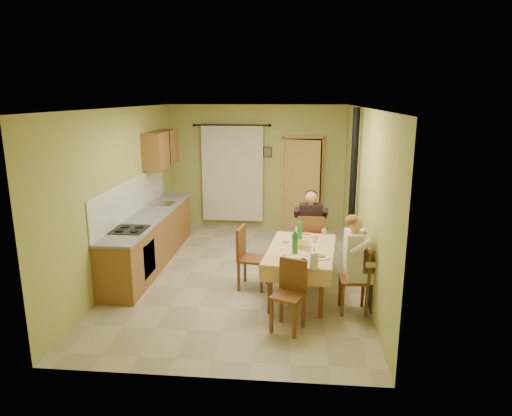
# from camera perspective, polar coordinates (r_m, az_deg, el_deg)

# --- Properties ---
(floor) EXTENTS (4.00, 6.00, 0.01)m
(floor) POSITION_cam_1_polar(r_m,az_deg,el_deg) (7.95, -1.88, -8.20)
(floor) COLOR tan
(floor) RESTS_ON ground
(room_shell) EXTENTS (4.04, 6.04, 2.82)m
(room_shell) POSITION_cam_1_polar(r_m,az_deg,el_deg) (7.46, -1.99, 4.86)
(room_shell) COLOR tan
(room_shell) RESTS_ON ground
(kitchen_run) EXTENTS (0.64, 3.64, 1.56)m
(kitchen_run) POSITION_cam_1_polar(r_m,az_deg,el_deg) (8.53, -13.04, -3.59)
(kitchen_run) COLOR brown
(kitchen_run) RESTS_ON ground
(upper_cabinets) EXTENTS (0.35, 1.40, 0.70)m
(upper_cabinets) POSITION_cam_1_polar(r_m,az_deg,el_deg) (9.48, -11.75, 7.29)
(upper_cabinets) COLOR brown
(upper_cabinets) RESTS_ON room_shell
(curtain) EXTENTS (1.70, 0.07, 2.22)m
(curtain) POSITION_cam_1_polar(r_m,az_deg,el_deg) (10.46, -2.97, 4.36)
(curtain) COLOR black
(curtain) RESTS_ON ground
(doorway) EXTENTS (0.96, 0.27, 2.15)m
(doorway) POSITION_cam_1_polar(r_m,az_deg,el_deg) (10.41, 5.78, 3.08)
(doorway) COLOR black
(doorway) RESTS_ON ground
(dining_table) EXTENTS (1.15, 1.73, 0.76)m
(dining_table) POSITION_cam_1_polar(r_m,az_deg,el_deg) (7.03, 5.60, -7.96)
(dining_table) COLOR #DFB579
(dining_table) RESTS_ON ground
(tableware) EXTENTS (0.76, 1.66, 0.33)m
(tableware) POSITION_cam_1_polar(r_m,az_deg,el_deg) (6.77, 5.83, -4.82)
(tableware) COLOR white
(tableware) RESTS_ON dining_table
(chair_far) EXTENTS (0.45, 0.45, 1.02)m
(chair_far) POSITION_cam_1_polar(r_m,az_deg,el_deg) (8.08, 6.72, -5.70)
(chair_far) COLOR brown
(chair_far) RESTS_ON ground
(chair_near) EXTENTS (0.49, 0.49, 0.93)m
(chair_near) POSITION_cam_1_polar(r_m,az_deg,el_deg) (6.08, 4.03, -12.50)
(chair_near) COLOR brown
(chair_near) RESTS_ON ground
(chair_right) EXTENTS (0.40, 0.40, 0.94)m
(chair_right) POSITION_cam_1_polar(r_m,az_deg,el_deg) (6.69, 12.16, -10.25)
(chair_right) COLOR brown
(chair_right) RESTS_ON ground
(chair_left) EXTENTS (0.49, 0.49, 0.99)m
(chair_left) POSITION_cam_1_polar(r_m,az_deg,el_deg) (7.32, -0.50, -7.74)
(chair_left) COLOR brown
(chair_left) RESTS_ON ground
(man_far) EXTENTS (0.58, 0.47, 1.39)m
(man_far) POSITION_cam_1_polar(r_m,az_deg,el_deg) (7.92, 6.83, -1.66)
(man_far) COLOR black
(man_far) RESTS_ON chair_far
(man_right) EXTENTS (0.47, 0.59, 1.39)m
(man_right) POSITION_cam_1_polar(r_m,az_deg,el_deg) (6.47, 12.31, -5.48)
(man_right) COLOR silver
(man_right) RESTS_ON chair_right
(stove_flue) EXTENTS (0.24, 0.24, 2.80)m
(stove_flue) POSITION_cam_1_polar(r_m,az_deg,el_deg) (8.21, 11.87, -0.27)
(stove_flue) COLOR black
(stove_flue) RESTS_ON ground
(picture_back) EXTENTS (0.19, 0.03, 0.23)m
(picture_back) POSITION_cam_1_polar(r_m,az_deg,el_deg) (10.38, 1.46, 7.01)
(picture_back) COLOR black
(picture_back) RESTS_ON room_shell
(picture_right) EXTENTS (0.03, 0.31, 0.21)m
(picture_right) POSITION_cam_1_polar(r_m,az_deg,el_deg) (8.65, 12.17, 6.00)
(picture_right) COLOR brown
(picture_right) RESTS_ON room_shell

